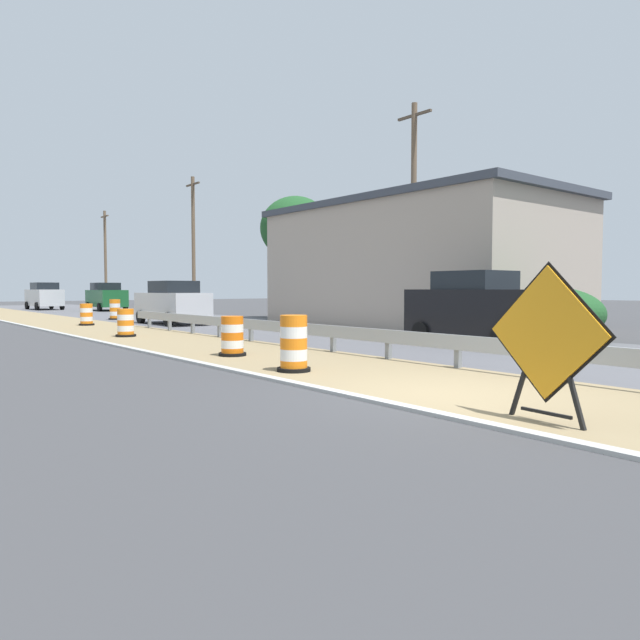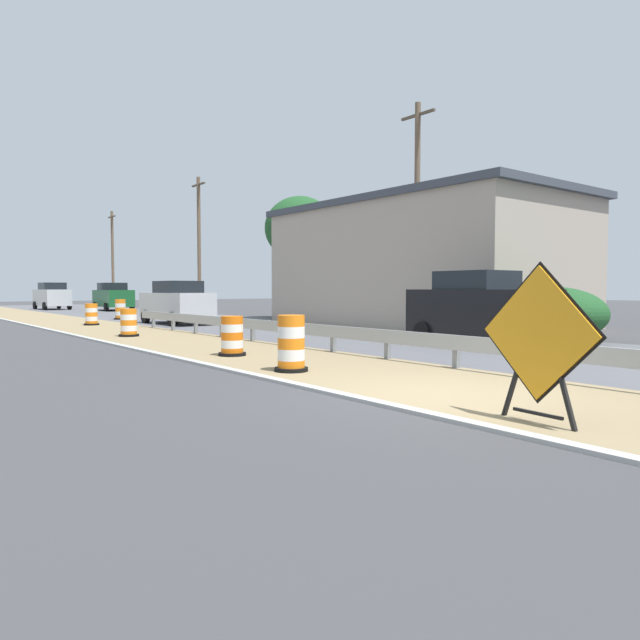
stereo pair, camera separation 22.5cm
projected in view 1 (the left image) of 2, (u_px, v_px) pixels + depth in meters
The scene contains 21 objects.
ground_plane at pixel (444, 395), 9.29m from camera, with size 160.00×160.00×0.00m, color #3D3D3F.
median_dirt_strip at pixel (477, 389), 9.81m from camera, with size 4.09×120.00×0.01m, color #8E7A56.
far_lane_asphalt at pixel (638, 361), 13.67m from camera, with size 8.26×120.00×0.00m, color #56565B.
curb_near_edge at pixel (386, 405), 8.47m from camera, with size 0.20×120.00×0.11m, color #ADADA8.
guardrail_median at pixel (603, 357), 9.96m from camera, with size 0.18×41.25×0.71m.
warning_sign_diamond at pixel (547, 338), 7.30m from camera, with size 0.19×1.77×2.03m.
traffic_barrel_nearest at pixel (294, 346), 11.89m from camera, with size 0.69×0.69×1.15m.
traffic_barrel_close at pixel (232, 338), 14.65m from camera, with size 0.69×0.69×1.00m.
traffic_barrel_mid at pixel (126, 324), 20.52m from camera, with size 0.70×0.70×0.98m.
traffic_barrel_far at pixel (86, 316), 26.86m from camera, with size 0.68×0.68×1.00m.
traffic_barrel_farther at pixel (115, 310), 31.91m from camera, with size 0.69×0.69×1.11m.
car_lead_near_lane at pixel (44, 296), 47.35m from camera, with size 2.18×4.51×2.19m.
car_trailing_near_lane at pixel (106, 297), 45.03m from camera, with size 2.28×4.75×2.15m.
car_lead_far_lane at pixel (172, 303), 27.77m from camera, with size 2.12×4.65×2.05m.
car_mid_far_lane at pixel (478, 308), 17.82m from camera, with size 2.18×4.44×2.22m.
roadside_shop_near at pixel (417, 264), 27.46m from camera, with size 8.08×14.21×5.69m.
utility_pole_near at pixel (414, 213), 24.50m from camera, with size 0.24×1.80×9.39m.
utility_pole_mid at pixel (193, 243), 39.03m from camera, with size 0.24×1.80×9.12m.
utility_pole_far at pixel (105, 257), 53.00m from camera, with size 0.24×1.80×8.73m.
bush_roadside at pixel (549, 314), 18.65m from camera, with size 3.34×3.34×1.75m, color #1E4C23.
tree_roadside at pixel (295, 229), 32.28m from camera, with size 3.89×3.89×6.78m.
Camera 1 is at (-7.30, -5.95, 1.68)m, focal length 32.85 mm.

